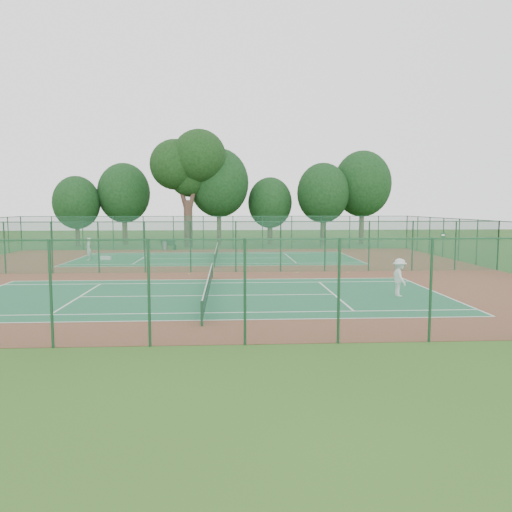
% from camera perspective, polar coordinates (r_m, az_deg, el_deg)
% --- Properties ---
extents(ground, '(120.00, 120.00, 0.00)m').
position_cam_1_polar(ground, '(34.25, -4.89, -1.87)').
color(ground, '#2A5119').
rests_on(ground, ground).
extents(red_pad, '(40.00, 36.00, 0.01)m').
position_cam_1_polar(red_pad, '(34.25, -4.89, -1.86)').
color(red_pad, brown).
rests_on(red_pad, ground).
extents(court_near, '(23.77, 10.97, 0.01)m').
position_cam_1_polar(court_near, '(25.36, -5.46, -4.53)').
color(court_near, '#1C5B3B').
rests_on(court_near, red_pad).
extents(court_far, '(23.77, 10.97, 0.01)m').
position_cam_1_polar(court_far, '(43.18, -4.55, -0.27)').
color(court_far, '#1F633C').
rests_on(court_far, red_pad).
extents(fence_north, '(40.00, 0.09, 3.50)m').
position_cam_1_polar(fence_north, '(52.01, -4.34, 2.68)').
color(fence_north, '#1A5034').
rests_on(fence_north, ground).
extents(fence_south, '(40.00, 0.09, 3.50)m').
position_cam_1_polar(fence_south, '(16.20, -6.74, -4.13)').
color(fence_south, '#1A4E32').
rests_on(fence_south, ground).
extents(fence_east, '(0.09, 36.00, 3.50)m').
position_cam_1_polar(fence_east, '(38.99, 25.94, 1.10)').
color(fence_east, '#174726').
rests_on(fence_east, ground).
extents(fence_divider, '(40.00, 0.09, 3.50)m').
position_cam_1_polar(fence_divider, '(34.06, -4.91, 1.07)').
color(fence_divider, '#184A2A').
rests_on(fence_divider, ground).
extents(tennis_net_near, '(0.10, 12.90, 0.97)m').
position_cam_1_polar(tennis_net_near, '(25.27, -5.47, -3.35)').
color(tennis_net_near, '#13351E').
rests_on(tennis_net_near, ground).
extents(tennis_net_far, '(0.10, 12.90, 0.97)m').
position_cam_1_polar(tennis_net_far, '(43.13, -4.56, 0.43)').
color(tennis_net_far, '#12321B').
rests_on(tennis_net_far, ground).
extents(player_near, '(0.76, 1.26, 1.90)m').
position_cam_1_polar(player_near, '(25.93, 16.08, -2.36)').
color(player_near, white).
rests_on(player_near, court_near).
extents(player_far, '(0.53, 0.73, 1.85)m').
position_cam_1_polar(player_far, '(43.86, -18.59, 0.76)').
color(player_far, silver).
rests_on(player_far, court_far).
extents(trash_bin, '(0.62, 0.62, 0.91)m').
position_cam_1_polar(trash_bin, '(52.09, -10.36, 1.18)').
color(trash_bin, slate).
rests_on(trash_bin, red_pad).
extents(bench, '(1.73, 1.09, 1.03)m').
position_cam_1_polar(bench, '(51.96, -9.97, 1.26)').
color(bench, black).
rests_on(bench, red_pad).
extents(kit_bag, '(0.92, 0.51, 0.33)m').
position_cam_1_polar(kit_bag, '(43.74, -16.79, -0.21)').
color(kit_bag, silver).
rests_on(kit_bag, red_pad).
extents(stray_ball_a, '(0.07, 0.07, 0.07)m').
position_cam_1_polar(stray_ball_a, '(33.92, 4.72, -1.87)').
color(stray_ball_a, '#C8DE33').
rests_on(stray_ball_a, red_pad).
extents(stray_ball_b, '(0.07, 0.07, 0.07)m').
position_cam_1_polar(stray_ball_b, '(34.35, 10.48, -1.84)').
color(stray_ball_b, '#CCD832').
rests_on(stray_ball_b, red_pad).
extents(stray_ball_c, '(0.08, 0.08, 0.08)m').
position_cam_1_polar(stray_ball_c, '(33.36, -7.64, -2.02)').
color(stray_ball_c, yellow).
rests_on(stray_ball_c, red_pad).
extents(big_tree, '(8.35, 6.11, 12.83)m').
position_cam_1_polar(big_tree, '(55.97, -7.74, 10.37)').
color(big_tree, '#3B2820').
rests_on(big_tree, ground).
extents(evergreen_row, '(39.00, 5.00, 12.00)m').
position_cam_1_polar(evergreen_row, '(58.36, -3.72, 1.29)').
color(evergreen_row, black).
rests_on(evergreen_row, ground).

